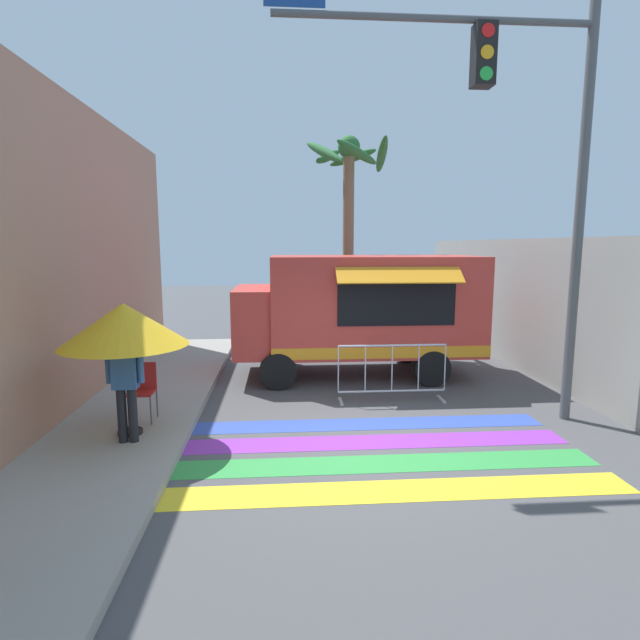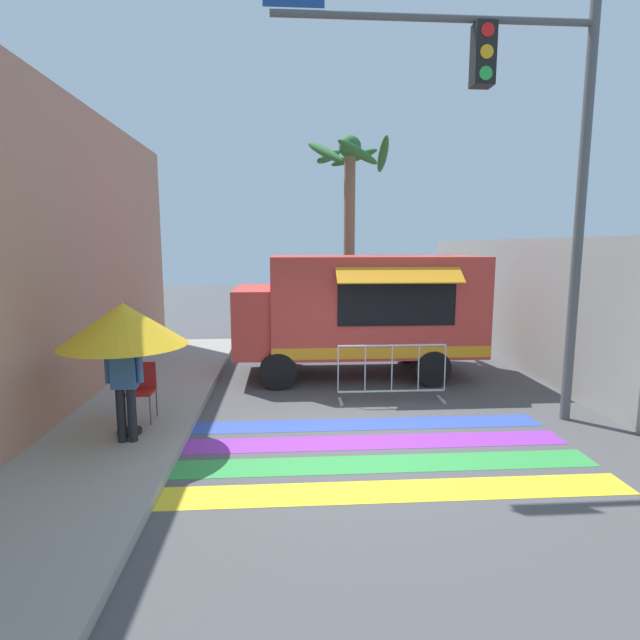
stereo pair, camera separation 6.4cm
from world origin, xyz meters
TOP-DOWN VIEW (x-y plane):
  - ground_plane at (0.00, 0.00)m, footprint 60.00×60.00m
  - sidewalk_left at (-4.70, 0.00)m, footprint 4.40×16.00m
  - building_left_facade at (-4.74, 0.00)m, footprint 0.25×16.00m
  - concrete_wall_right at (4.62, 3.00)m, footprint 0.20×16.00m
  - crosswalk_painted at (0.00, -0.29)m, footprint 6.40×2.84m
  - food_truck at (0.56, 4.08)m, footprint 5.36×2.81m
  - traffic_signal_pole at (2.75, 0.87)m, footprint 5.10×0.29m
  - patio_umbrella at (-3.35, 0.35)m, footprint 1.83×1.83m
  - folding_chair at (-3.33, 0.99)m, footprint 0.42×0.42m
  - vendor_person at (-3.28, 0.05)m, footprint 0.53×0.22m
  - barricade_front at (0.99, 2.04)m, footprint 2.06×0.44m
  - palm_tree at (0.76, 6.78)m, footprint 2.30×2.16m

SIDE VIEW (x-z plane):
  - ground_plane at x=0.00m, z-range 0.00..0.00m
  - crosswalk_painted at x=0.00m, z-range 0.00..0.01m
  - sidewalk_left at x=-4.70m, z-range 0.00..0.13m
  - barricade_front at x=0.99m, z-range 0.00..1.09m
  - folding_chair at x=-3.33m, z-range 0.23..1.15m
  - vendor_person at x=-3.28m, z-range 0.25..1.94m
  - concrete_wall_right at x=4.62m, z-range 0.00..3.08m
  - food_truck at x=0.56m, z-range 0.20..2.90m
  - patio_umbrella at x=-3.35m, z-range 0.80..2.78m
  - building_left_facade at x=-4.74m, z-range 0.00..5.48m
  - palm_tree at x=0.76m, z-range 1.30..7.13m
  - traffic_signal_pole at x=2.75m, z-range 1.21..7.98m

